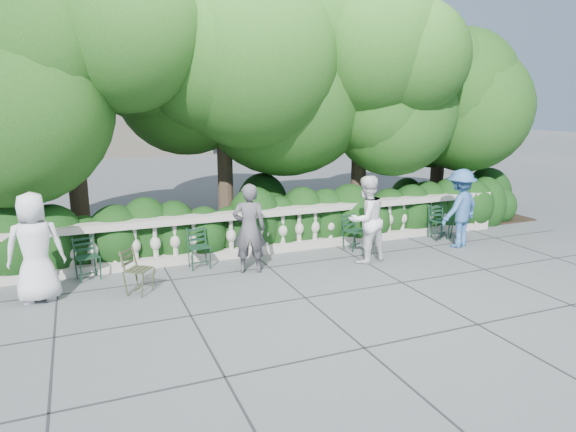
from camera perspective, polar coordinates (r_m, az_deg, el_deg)
name	(u,v)px	position (r m, az deg, el deg)	size (l,w,h in m)	color
ground	(308,276)	(10.08, 2.18, -6.72)	(90.00, 90.00, 0.00)	#4B4E52
balustrade	(274,231)	(11.53, -1.52, -1.67)	(12.00, 0.44, 1.00)	#9E998E
shrub_hedge	(257,239)	(12.75, -3.43, -2.54)	(15.00, 2.60, 1.70)	black
tree_canopy	(280,74)	(12.72, -0.95, 15.48)	(15.04, 6.52, 6.78)	#3F3023
chair_a	(202,270)	(10.59, -9.57, -5.93)	(0.44, 0.48, 0.84)	black
chair_b	(91,281)	(10.50, -21.01, -6.80)	(0.44, 0.48, 0.84)	black
chair_d	(358,251)	(11.81, 7.81, -3.89)	(0.44, 0.48, 0.84)	black
chair_e	(445,239)	(13.29, 17.08, -2.45)	(0.44, 0.48, 0.84)	black
chair_f	(441,240)	(13.16, 16.61, -2.57)	(0.44, 0.48, 0.84)	black
chair_weathered	(147,294)	(9.53, -15.36, -8.38)	(0.44, 0.48, 0.84)	black
person_businessman	(35,247)	(9.61, -26.30, -3.15)	(0.93, 0.60, 1.89)	silver
person_woman_grey	(249,229)	(10.10, -4.32, -1.40)	(0.65, 0.43, 1.79)	#45444A
person_casual_man	(366,219)	(10.85, 8.66, -0.38)	(0.90, 0.70, 1.84)	silver
person_older_blue	(460,208)	(12.52, 18.56, 0.82)	(1.18, 0.68, 1.83)	#2F598F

